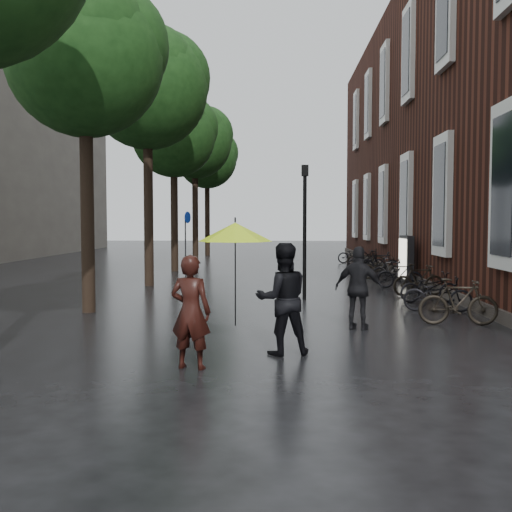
{
  "coord_description": "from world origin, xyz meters",
  "views": [
    {
      "loc": [
        0.55,
        -7.46,
        2.25
      ],
      "look_at": [
        0.03,
        6.77,
        1.41
      ],
      "focal_mm": 42.0,
      "sensor_mm": 36.0,
      "label": 1
    }
  ],
  "objects_px": {
    "person_burgundy": "(191,312)",
    "lamp_post": "(305,218)",
    "parked_bicycles": "(386,268)",
    "person_black": "(283,299)",
    "ad_lightbox": "(406,260)",
    "pedestrian_walking": "(359,288)"
  },
  "relations": [
    {
      "from": "person_black",
      "to": "parked_bicycles",
      "type": "bearing_deg",
      "value": -119.53
    },
    {
      "from": "pedestrian_walking",
      "to": "ad_lightbox",
      "type": "distance_m",
      "value": 9.53
    },
    {
      "from": "ad_lightbox",
      "to": "pedestrian_walking",
      "type": "bearing_deg",
      "value": -110.18
    },
    {
      "from": "pedestrian_walking",
      "to": "ad_lightbox",
      "type": "relative_size",
      "value": 1.0
    },
    {
      "from": "person_burgundy",
      "to": "ad_lightbox",
      "type": "relative_size",
      "value": 1.01
    },
    {
      "from": "ad_lightbox",
      "to": "person_burgundy",
      "type": "bearing_deg",
      "value": -117.78
    },
    {
      "from": "lamp_post",
      "to": "parked_bicycles",
      "type": "bearing_deg",
      "value": 59.43
    },
    {
      "from": "person_burgundy",
      "to": "person_black",
      "type": "relative_size",
      "value": 0.92
    },
    {
      "from": "person_black",
      "to": "lamp_post",
      "type": "relative_size",
      "value": 0.49
    },
    {
      "from": "person_burgundy",
      "to": "parked_bicycles",
      "type": "height_order",
      "value": "person_burgundy"
    },
    {
      "from": "person_black",
      "to": "parked_bicycles",
      "type": "height_order",
      "value": "person_black"
    },
    {
      "from": "ad_lightbox",
      "to": "lamp_post",
      "type": "relative_size",
      "value": 0.45
    },
    {
      "from": "person_burgundy",
      "to": "lamp_post",
      "type": "relative_size",
      "value": 0.45
    },
    {
      "from": "parked_bicycles",
      "to": "lamp_post",
      "type": "xyz_separation_m",
      "value": [
        -3.31,
        -5.6,
        1.87
      ]
    },
    {
      "from": "person_burgundy",
      "to": "ad_lightbox",
      "type": "distance_m",
      "value": 13.8
    },
    {
      "from": "parked_bicycles",
      "to": "person_burgundy",
      "type": "bearing_deg",
      "value": -111.45
    },
    {
      "from": "person_burgundy",
      "to": "pedestrian_walking",
      "type": "xyz_separation_m",
      "value": [
        3.0,
        3.4,
        -0.01
      ]
    },
    {
      "from": "person_burgundy",
      "to": "lamp_post",
      "type": "height_order",
      "value": "lamp_post"
    },
    {
      "from": "pedestrian_walking",
      "to": "person_burgundy",
      "type": "bearing_deg",
      "value": 71.17
    },
    {
      "from": "person_black",
      "to": "ad_lightbox",
      "type": "xyz_separation_m",
      "value": [
        4.49,
        11.46,
        -0.08
      ]
    },
    {
      "from": "ad_lightbox",
      "to": "lamp_post",
      "type": "distance_m",
      "value": 5.97
    },
    {
      "from": "person_black",
      "to": "lamp_post",
      "type": "xyz_separation_m",
      "value": [
        0.68,
        7.11,
        1.38
      ]
    }
  ]
}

